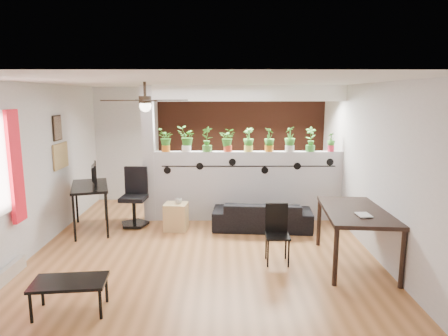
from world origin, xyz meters
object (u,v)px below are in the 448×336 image
potted_plant_6 (290,138)px  computer_desk (90,189)px  ceiling_fan (145,102)px  cup (179,201)px  potted_plant_7 (311,138)px  potted_plant_4 (249,139)px  potted_plant_0 (166,139)px  potted_plant_8 (331,141)px  coffee_table (69,284)px  sofa (262,216)px  cube_shelf (176,217)px  office_chair (135,201)px  folding_chair (277,228)px  potted_plant_2 (207,138)px  dining_table (357,216)px  potted_plant_5 (269,139)px  potted_plant_1 (186,138)px  potted_plant_3 (228,139)px

potted_plant_6 → computer_desk: 3.81m
ceiling_fan → cup: size_ratio=9.83×
ceiling_fan → potted_plant_7: ceiling_fan is taller
potted_plant_4 → potted_plant_7: (1.18, -0.00, 0.01)m
potted_plant_0 → potted_plant_6: bearing=-0.0°
potted_plant_8 → coffee_table: size_ratio=0.43×
sofa → cube_shelf: 1.56m
sofa → coffee_table: bearing=54.0°
office_chair → folding_chair: office_chair is taller
potted_plant_2 → dining_table: (2.20, -2.13, -0.88)m
cube_shelf → ceiling_fan: bearing=-96.6°
cup → coffee_table: (-0.92, -2.79, -0.21)m
potted_plant_2 → potted_plant_8: bearing=0.0°
computer_desk → potted_plant_5: bearing=10.8°
potted_plant_0 → office_chair: potted_plant_0 is taller
potted_plant_6 → potted_plant_7: potted_plant_6 is taller
ceiling_fan → cup: 2.15m
potted_plant_5 → office_chair: bearing=-172.2°
potted_plant_1 → sofa: 2.04m
potted_plant_1 → cup: bearing=-99.3°
potted_plant_0 → potted_plant_2: bearing=-0.0°
computer_desk → folding_chair: 3.47m
ceiling_fan → cup: (0.31, 1.17, -1.77)m
potted_plant_4 → office_chair: size_ratio=0.42×
office_chair → folding_chair: 2.95m
computer_desk → ceiling_fan: bearing=-42.8°
cube_shelf → office_chair: (-0.80, 0.28, 0.23)m
potted_plant_2 → office_chair: potted_plant_2 is taller
computer_desk → cube_shelf: bearing=-0.2°
potted_plant_4 → potted_plant_8: (1.58, -0.00, -0.04)m
sofa → cube_shelf: sofa is taller
ceiling_fan → office_chair: size_ratio=1.11×
potted_plant_3 → folding_chair: size_ratio=0.52×
potted_plant_5 → coffee_table: (-2.60, -3.42, -1.26)m
potted_plant_2 → cube_shelf: 1.59m
potted_plant_6 → potted_plant_7: size_ratio=1.01×
cup → folding_chair: (1.58, -1.38, -0.03)m
cup → potted_plant_0: bearing=115.0°
folding_chair → potted_plant_0: bearing=133.0°
cup → coffee_table: bearing=-108.3°
potted_plant_1 → potted_plant_7: potted_plant_1 is taller
potted_plant_5 → cube_shelf: 2.28m
potted_plant_4 → dining_table: size_ratio=0.29×
potted_plant_8 → office_chair: potted_plant_8 is taller
folding_chair → coffee_table: 2.88m
potted_plant_5 → folding_chair: size_ratio=0.53×
potted_plant_3 → potted_plant_7: 1.58m
potted_plant_5 → cup: (-1.68, -0.63, -1.05)m
potted_plant_2 → potted_plant_5: bearing=0.0°
potted_plant_3 → office_chair: size_ratio=0.41×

